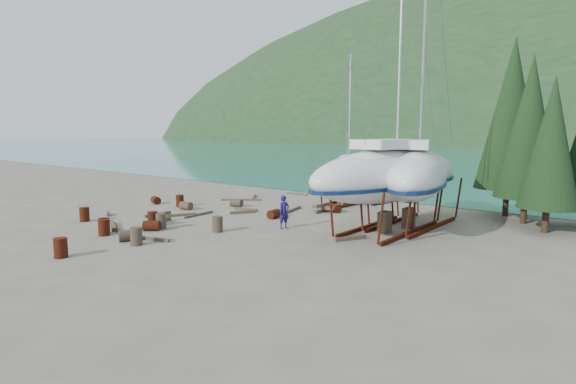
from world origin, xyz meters
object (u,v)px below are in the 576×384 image
Objects in this scene: large_sailboat_far at (415,173)px; small_sailboat_shore at (346,180)px; large_sailboat_near at (391,174)px; worker at (284,212)px.

large_sailboat_far reaches higher than small_sailboat_shore.
large_sailboat_near is 1.02× the size of large_sailboat_far.
large_sailboat_far is 8.85m from small_sailboat_shore.
large_sailboat_far is 7.91m from worker.
small_sailboat_shore is 5.85× the size of worker.
large_sailboat_far is 10.06× the size of worker.
large_sailboat_near reaches higher than small_sailboat_shore.
large_sailboat_far is at bearing 84.03° from large_sailboat_near.
large_sailboat_near is 10.30× the size of worker.
small_sailboat_shore is 10.12m from worker.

